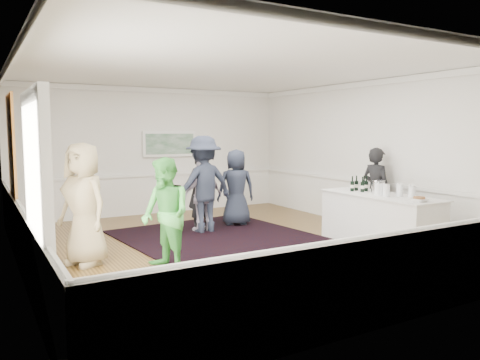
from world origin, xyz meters
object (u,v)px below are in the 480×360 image
guest_tan (84,204)px  guest_dark_b (199,191)px  serving_table (380,220)px  guest_lilac (203,196)px  guest_navy (236,187)px  nut_bowl (419,199)px  guest_dark_a (204,184)px  bartender (376,190)px  ice_bucket (378,187)px  guest_green (166,215)px

guest_tan → guest_dark_b: guest_tan is taller
serving_table → guest_dark_b: 3.72m
guest_lilac → guest_dark_b: (0.01, 0.19, 0.09)m
guest_navy → nut_bowl: size_ratio=5.99×
guest_dark_b → guest_tan: bearing=11.9°
guest_dark_a → guest_navy: size_ratio=1.18×
bartender → guest_lilac: 3.60m
bartender → nut_bowl: size_ratio=6.22×
serving_table → ice_bucket: 0.61m
serving_table → guest_dark_a: 3.57m
guest_dark_b → nut_bowl: (2.23, -3.80, 0.15)m
ice_bucket → guest_dark_a: bearing=133.8°
nut_bowl → guest_green: bearing=160.2°
serving_table → guest_dark_b: bearing=129.0°
guest_green → guest_dark_b: 2.92m
guest_green → guest_dark_a: (1.66, 2.19, 0.14)m
guest_lilac → guest_dark_a: size_ratio=0.75×
guest_dark_b → guest_lilac: bearing=71.5°
guest_tan → guest_lilac: guest_tan is taller
guest_tan → ice_bucket: bearing=47.2°
guest_lilac → bartender: bearing=146.2°
guest_green → guest_lilac: size_ratio=1.14×
guest_tan → ice_bucket: guest_tan is taller
serving_table → guest_navy: size_ratio=1.38×
serving_table → guest_navy: 3.29m
guest_green → guest_dark_b: (1.66, 2.40, -0.02)m
guest_tan → guest_dark_b: (2.66, 1.44, -0.13)m
guest_dark_b → guest_navy: bearing=168.6°
guest_green → nut_bowl: 4.14m
serving_table → bartender: size_ratio=1.33×
guest_green → nut_bowl: bearing=59.5°
serving_table → bartender: bearing=48.2°
guest_navy → nut_bowl: guest_navy is taller
guest_dark_a → ice_bucket: size_ratio=7.75×
guest_dark_a → nut_bowl: (2.23, -3.59, -0.02)m
serving_table → bartender: 1.22m
serving_table → guest_lilac: size_ratio=1.56×
guest_navy → ice_bucket: (1.46, -2.81, 0.21)m
guest_lilac → guest_navy: bearing=-167.1°
bartender → guest_dark_b: size_ratio=1.06×
guest_navy → nut_bowl: (1.28, -3.89, 0.14)m
serving_table → guest_navy: guest_navy is taller
nut_bowl → guest_lilac: bearing=121.8°
serving_table → guest_green: 4.04m
serving_table → guest_lilac: (-2.33, 2.69, 0.27)m
bartender → guest_tan: (-5.75, 0.58, 0.08)m
ice_bucket → guest_navy: bearing=117.4°
serving_table → guest_tan: (-4.99, 1.43, 0.49)m
guest_dark_b → guest_dark_a: bearing=73.9°
nut_bowl → bartender: bearing=64.1°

